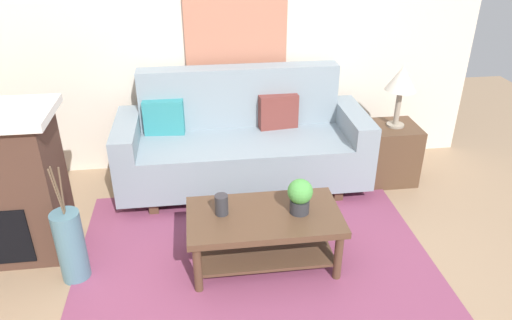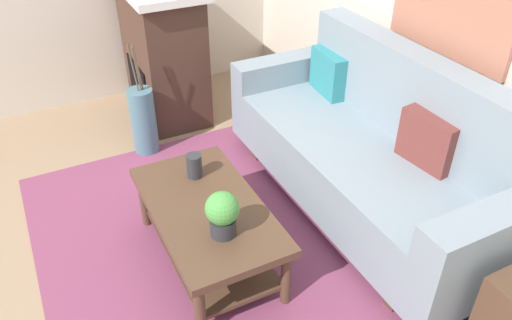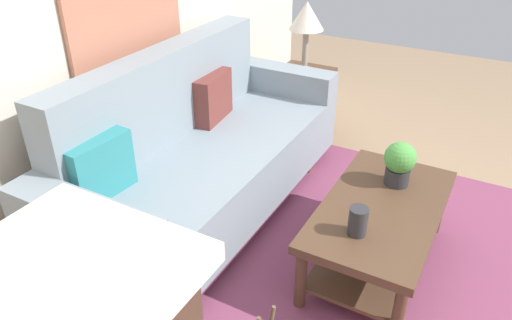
{
  "view_description": "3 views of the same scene",
  "coord_description": "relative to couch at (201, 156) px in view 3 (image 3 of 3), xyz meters",
  "views": [
    {
      "loc": [
        -0.37,
        -2.35,
        2.37
      ],
      "look_at": [
        0.06,
        0.89,
        0.64
      ],
      "focal_mm": 33.8,
      "sensor_mm": 36.0,
      "label": 1
    },
    {
      "loc": [
        2.15,
        -0.28,
        2.26
      ],
      "look_at": [
        -0.01,
        0.82,
        0.59
      ],
      "focal_mm": 35.2,
      "sensor_mm": 36.0,
      "label": 2
    },
    {
      "loc": [
        -2.15,
        0.03,
        1.97
      ],
      "look_at": [
        -0.14,
        1.13,
        0.63
      ],
      "focal_mm": 34.18,
      "sensor_mm": 36.0,
      "label": 3
    }
  ],
  "objects": [
    {
      "name": "coffee_table",
      "position": [
        0.03,
        -1.16,
        -0.12
      ],
      "size": [
        1.1,
        0.6,
        0.43
      ],
      "color": "#513826",
      "rests_on": "ground_plane"
    },
    {
      "name": "ground_plane",
      "position": [
        -0.03,
        -1.63,
        -0.43
      ],
      "size": [
        8.8,
        8.8,
        0.0
      ],
      "primitive_type": "plane",
      "color": "#9E7F60"
    },
    {
      "name": "tabletop_vase",
      "position": [
        -0.27,
        -1.12,
        0.07
      ],
      "size": [
        0.1,
        0.1,
        0.15
      ],
      "primitive_type": "cylinder",
      "color": "#2D2D33",
      "rests_on": "coffee_table"
    },
    {
      "name": "table_lamp",
      "position": [
        1.42,
        -0.08,
        0.56
      ],
      "size": [
        0.28,
        0.28,
        0.57
      ],
      "color": "gray",
      "rests_on": "side_table"
    },
    {
      "name": "side_table",
      "position": [
        1.42,
        -0.08,
        -0.15
      ],
      "size": [
        0.44,
        0.44,
        0.56
      ],
      "primitive_type": "cube",
      "color": "#513826",
      "rests_on": "ground_plane"
    },
    {
      "name": "wall_back",
      "position": [
        -0.03,
        0.54,
        0.92
      ],
      "size": [
        4.8,
        0.1,
        2.7
      ],
      "primitive_type": "cube",
      "color": "beige",
      "rests_on": "ground_plane"
    },
    {
      "name": "couch",
      "position": [
        0.0,
        0.0,
        0.0
      ],
      "size": [
        2.24,
        0.84,
        1.08
      ],
      "color": "gray",
      "rests_on": "ground_plane"
    },
    {
      "name": "potted_plant_tabletop",
      "position": [
        0.28,
        -1.17,
        0.14
      ],
      "size": [
        0.18,
        0.18,
        0.26
      ],
      "color": "#2D2D33",
      "rests_on": "coffee_table"
    },
    {
      "name": "area_rug",
      "position": [
        -0.03,
        -1.13,
        -0.42
      ],
      "size": [
        2.64,
        2.02,
        0.01
      ],
      "primitive_type": "cube",
      "color": "#843D5B",
      "rests_on": "ground_plane"
    },
    {
      "name": "throw_pillow_teal",
      "position": [
        -0.7,
        0.13,
        0.25
      ],
      "size": [
        0.37,
        0.15,
        0.32
      ],
      "primitive_type": "cube",
      "rotation": [
        0.0,
        0.0,
        -0.08
      ],
      "color": "teal",
      "rests_on": "couch"
    },
    {
      "name": "throw_pillow_maroon",
      "position": [
        0.35,
        0.13,
        0.25
      ],
      "size": [
        0.37,
        0.16,
        0.32
      ],
      "primitive_type": "cube",
      "rotation": [
        0.0,
        0.0,
        0.12
      ],
      "color": "brown",
      "rests_on": "couch"
    }
  ]
}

